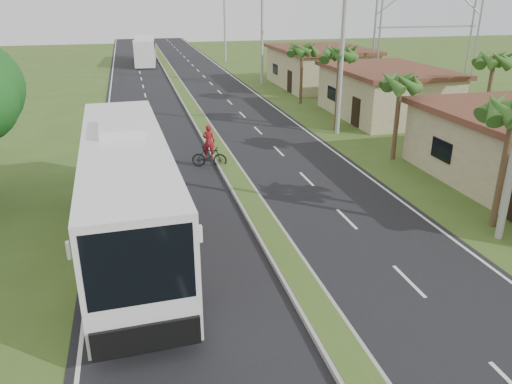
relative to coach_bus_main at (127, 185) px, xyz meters
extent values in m
plane|color=#3A521E|center=(5.20, -4.84, -2.42)|extent=(180.00, 180.00, 0.00)
cube|color=black|center=(5.20, 15.16, -2.41)|extent=(14.00, 160.00, 0.02)
cube|color=gray|center=(5.20, 15.16, -2.32)|extent=(1.20, 160.00, 0.17)
cube|color=#3A521E|center=(5.20, 15.16, -2.23)|extent=(0.95, 160.00, 0.02)
cube|color=silver|center=(-1.50, 15.16, -2.42)|extent=(0.12, 160.00, 0.01)
cube|color=silver|center=(11.90, 15.16, -2.42)|extent=(0.12, 160.00, 0.01)
cube|color=#9D8C6A|center=(19.20, 17.16, -0.74)|extent=(7.00, 10.00, 3.35)
cube|color=#4E2A1B|center=(19.20, 17.16, 1.09)|extent=(7.60, 10.60, 0.32)
cube|color=#9D8C6A|center=(19.20, 31.16, -0.67)|extent=(8.00, 11.00, 3.50)
cube|color=#4E2A1B|center=(19.20, 31.16, 1.24)|extent=(8.60, 11.60, 0.32)
cylinder|color=#473321|center=(14.20, -1.84, 0.08)|extent=(0.26, 0.26, 5.00)
cylinder|color=#473321|center=(14.60, 7.16, -0.12)|extent=(0.26, 0.26, 4.60)
cylinder|color=#473321|center=(14.00, 14.16, 0.28)|extent=(0.26, 0.26, 5.40)
cylinder|color=#473321|center=(14.50, 23.16, -0.02)|extent=(0.26, 0.26, 4.80)
cylinder|color=#473321|center=(22.70, 10.16, 0.18)|extent=(0.26, 0.26, 5.20)
cylinder|color=gray|center=(13.70, 13.16, 3.58)|extent=(0.28, 0.28, 12.00)
cylinder|color=gray|center=(13.70, 33.16, 3.08)|extent=(0.28, 0.28, 11.00)
cylinder|color=gray|center=(13.70, 53.16, 2.83)|extent=(0.28, 0.28, 10.50)
cylinder|color=gray|center=(22.20, 24.66, 3.58)|extent=(0.18, 0.18, 12.00)
cylinder|color=gray|center=(32.20, 24.66, 3.58)|extent=(0.18, 0.18, 12.00)
cylinder|color=gray|center=(22.20, 25.66, 3.58)|extent=(0.18, 0.18, 12.00)
cylinder|color=gray|center=(32.20, 25.66, 3.58)|extent=(0.18, 0.18, 12.00)
cube|color=gray|center=(27.20, 25.16, 3.58)|extent=(10.00, 0.14, 0.14)
cube|color=silver|center=(0.00, -0.07, -0.12)|extent=(3.33, 13.69, 3.57)
cube|color=black|center=(-0.02, 0.61, 0.66)|extent=(3.28, 10.98, 1.43)
cube|color=black|center=(0.25, -6.80, 0.45)|extent=(2.55, 0.23, 2.00)
cube|color=#A50D13|center=(0.05, -1.43, -0.84)|extent=(3.10, 5.99, 0.62)
cube|color=yellow|center=(-0.01, 0.27, -1.12)|extent=(3.00, 3.50, 0.28)
cube|color=silver|center=(-0.05, 1.29, 1.82)|extent=(1.68, 2.78, 0.32)
cylinder|color=black|center=(-1.12, -4.42, -1.83)|extent=(0.41, 1.19, 1.18)
cylinder|color=black|center=(1.44, -4.32, -1.83)|extent=(0.41, 1.19, 1.18)
cylinder|color=black|center=(-1.41, 3.51, -1.83)|extent=(0.41, 1.19, 1.18)
cylinder|color=black|center=(1.15, 3.60, -1.83)|extent=(0.41, 1.19, 1.18)
cube|color=white|center=(2.86, 53.38, -0.67)|extent=(3.30, 11.66, 3.20)
cube|color=black|center=(2.89, 53.88, 0.30)|extent=(3.14, 8.67, 1.09)
cube|color=orange|center=(2.79, 52.38, -1.27)|extent=(2.93, 5.67, 0.35)
cylinder|color=black|center=(1.43, 48.72, -1.94)|extent=(0.37, 0.98, 0.96)
cylinder|color=black|center=(3.63, 48.56, -1.94)|extent=(0.37, 0.98, 0.96)
cylinder|color=black|center=(2.06, 57.70, -1.94)|extent=(0.37, 0.98, 0.96)
cylinder|color=black|center=(4.25, 57.55, -1.94)|extent=(0.37, 0.98, 0.96)
imported|color=black|center=(4.23, 8.30, -1.85)|extent=(1.98, 1.08, 1.14)
imported|color=maroon|center=(4.23, 8.30, -0.97)|extent=(0.75, 0.61, 1.80)
camera|label=1|loc=(0.41, -17.30, 6.35)|focal=35.00mm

